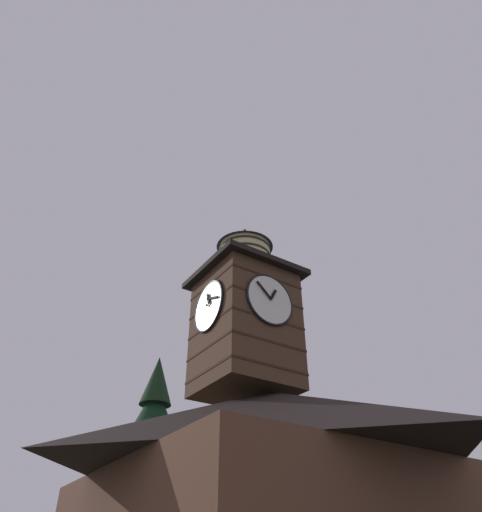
{
  "coord_description": "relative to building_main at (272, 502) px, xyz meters",
  "views": [
    {
      "loc": [
        10.79,
        14.7,
        1.65
      ],
      "look_at": [
        0.66,
        -0.81,
        14.36
      ],
      "focal_mm": 33.9,
      "sensor_mm": 36.0,
      "label": 1
    }
  ],
  "objects": [
    {
      "name": "building_main",
      "position": [
        0.0,
        0.0,
        0.0
      ],
      "size": [
        11.93,
        12.46,
        7.88
      ],
      "color": "brown",
      "rests_on": "ground_plane"
    },
    {
      "name": "pine_tree_behind",
      "position": [
        1.02,
        -8.53,
        1.07
      ],
      "size": [
        5.21,
        5.21,
        12.06
      ],
      "color": "#473323",
      "rests_on": "ground_plane"
    },
    {
      "name": "clock_tower",
      "position": [
        0.56,
        -0.76,
        7.39
      ],
      "size": [
        4.26,
        4.26,
        8.22
      ],
      "color": "#4C3323",
      "rests_on": "building_main"
    },
    {
      "name": "flying_bird_high",
      "position": [
        -1.91,
        -3.29,
        13.51
      ],
      "size": [
        0.5,
        0.6,
        0.15
      ],
      "color": "black"
    },
    {
      "name": "moon",
      "position": [
        -17.53,
        -32.16,
        10.77
      ],
      "size": [
        2.11,
        2.11,
        2.11
      ],
      "color": "silver"
    }
  ]
}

